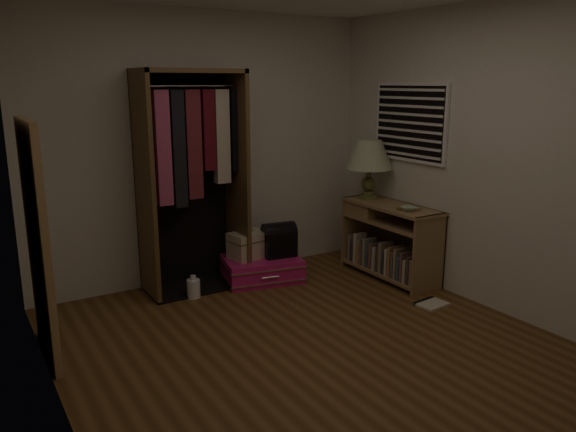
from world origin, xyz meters
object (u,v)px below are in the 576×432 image
Objects in this scene: open_wardrobe at (193,162)px; white_jug at (194,288)px; console_bookshelf at (387,238)px; pink_suitcase at (262,269)px; table_lamp at (369,156)px; train_case at (249,245)px; black_bag at (279,239)px; floor_mirror at (38,243)px.

open_wardrobe is 9.65× the size of white_jug.
open_wardrobe is at bearing 157.72° from console_bookshelf.
open_wardrobe is at bearing 61.23° from white_jug.
open_wardrobe is 1.27m from pink_suitcase.
table_lamp is (1.15, -0.22, 1.08)m from pink_suitcase.
train_case is (-1.26, 0.62, -0.03)m from console_bookshelf.
white_jug is (-1.92, 0.13, -1.10)m from table_lamp.
black_bag is 0.57× the size of table_lamp.
train_case is at bearing 153.84° from console_bookshelf.
open_wardrobe is at bearing 167.28° from table_lamp.
open_wardrobe is 1.16m from white_jug.
open_wardrobe is 2.38× the size of pink_suitcase.
train_case reaches higher than white_jug.
black_bag is at bearing 13.55° from floor_mirror.
floor_mirror is 2.29m from pink_suitcase.
pink_suitcase is at bearing 154.75° from console_bookshelf.
floor_mirror is at bearing -152.15° from pink_suitcase.
table_lamp is (0.98, -0.18, 0.78)m from black_bag.
train_case is at bearing 18.45° from floor_mirror.
table_lamp reaches higher than black_bag.
open_wardrobe is at bearing 172.03° from black_bag.
floor_mirror is at bearing -159.22° from white_jug.
white_jug is (-1.92, 0.46, -0.30)m from console_bookshelf.
floor_mirror is 3.28m from table_lamp.
train_case is 0.31m from black_bag.
table_lamp is (1.26, -0.29, 0.83)m from train_case.
console_bookshelf is 1.30m from pink_suitcase.
floor_mirror is 4.04× the size of train_case.
pink_suitcase is (-1.15, 0.54, -0.28)m from console_bookshelf.
table_lamp is at bearing -2.33° from black_bag.
table_lamp is 2.85× the size of white_jug.
open_wardrobe reaches higher than floor_mirror.
train_case is at bearing -11.91° from open_wardrobe.
open_wardrobe reaches higher than pink_suitcase.
black_bag is 1.64× the size of white_jug.
black_bag is (0.18, -0.04, 0.29)m from pink_suitcase.
table_lamp is at bearing 89.30° from console_bookshelf.
white_jug is (-0.77, -0.09, -0.03)m from pink_suitcase.
floor_mirror is 1.61m from white_jug.
console_bookshelf is 0.55× the size of open_wardrobe.
floor_mirror is (-3.24, -0.05, 0.46)m from console_bookshelf.
table_lamp reaches higher than train_case.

